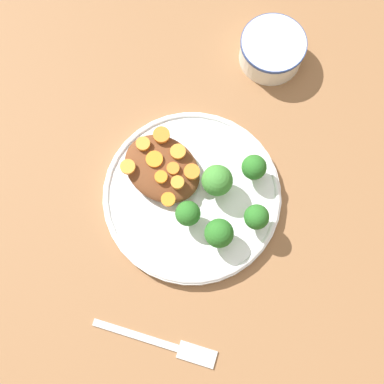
% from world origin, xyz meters
% --- Properties ---
extents(ground_plane, '(4.00, 4.00, 0.00)m').
position_xyz_m(ground_plane, '(0.00, 0.00, 0.00)').
color(ground_plane, '#8C603D').
extents(plate, '(0.26, 0.26, 0.02)m').
position_xyz_m(plate, '(0.00, 0.00, 0.01)').
color(plate, white).
rests_on(plate, ground_plane).
extents(dip_bowl, '(0.10, 0.10, 0.05)m').
position_xyz_m(dip_bowl, '(0.05, -0.26, 0.03)').
color(dip_bowl, white).
rests_on(dip_bowl, ground_plane).
extents(stew_mound, '(0.12, 0.09, 0.03)m').
position_xyz_m(stew_mound, '(0.06, -0.00, 0.03)').
color(stew_mound, brown).
rests_on(stew_mound, plate).
extents(broccoli_floret_0, '(0.04, 0.04, 0.05)m').
position_xyz_m(broccoli_floret_0, '(-0.09, -0.02, 0.04)').
color(broccoli_floret_0, '#7FA85B').
rests_on(broccoli_floret_0, plate).
extents(broccoli_floret_1, '(0.04, 0.04, 0.05)m').
position_xyz_m(broccoli_floret_1, '(-0.02, 0.03, 0.05)').
color(broccoli_floret_1, '#759E51').
rests_on(broccoli_floret_1, plate).
extents(broccoli_floret_2, '(0.04, 0.04, 0.06)m').
position_xyz_m(broccoli_floret_2, '(-0.02, -0.03, 0.05)').
color(broccoli_floret_2, '#759E51').
rests_on(broccoli_floret_2, plate).
extents(broccoli_floret_3, '(0.04, 0.04, 0.05)m').
position_xyz_m(broccoli_floret_3, '(-0.07, 0.03, 0.05)').
color(broccoli_floret_3, '#759E51').
rests_on(broccoli_floret_3, plate).
extents(broccoli_floret_4, '(0.04, 0.04, 0.05)m').
position_xyz_m(broccoli_floret_4, '(-0.05, -0.08, 0.05)').
color(broccoli_floret_4, '#7FA85B').
rests_on(broccoli_floret_4, plate).
extents(carrot_slice_0, '(0.02, 0.02, 0.01)m').
position_xyz_m(carrot_slice_0, '(0.02, -0.02, 0.05)').
color(carrot_slice_0, orange).
rests_on(carrot_slice_0, stew_mound).
extents(carrot_slice_1, '(0.02, 0.02, 0.01)m').
position_xyz_m(carrot_slice_1, '(0.04, 0.01, 0.05)').
color(carrot_slice_1, orange).
rests_on(carrot_slice_1, stew_mound).
extents(carrot_slice_2, '(0.02, 0.02, 0.00)m').
position_xyz_m(carrot_slice_2, '(0.07, 0.00, 0.05)').
color(carrot_slice_2, orange).
rests_on(carrot_slice_2, stew_mound).
extents(carrot_slice_3, '(0.02, 0.02, 0.01)m').
position_xyz_m(carrot_slice_3, '(0.05, -0.03, 0.05)').
color(carrot_slice_3, orange).
rests_on(carrot_slice_3, stew_mound).
extents(carrot_slice_4, '(0.02, 0.02, 0.01)m').
position_xyz_m(carrot_slice_4, '(0.09, 0.03, 0.05)').
color(carrot_slice_4, orange).
rests_on(carrot_slice_4, stew_mound).
extents(carrot_slice_5, '(0.02, 0.02, 0.01)m').
position_xyz_m(carrot_slice_5, '(0.08, -0.03, 0.05)').
color(carrot_slice_5, orange).
rests_on(carrot_slice_5, stew_mound).
extents(carrot_slice_6, '(0.02, 0.02, 0.01)m').
position_xyz_m(carrot_slice_6, '(0.02, 0.01, 0.05)').
color(carrot_slice_6, orange).
rests_on(carrot_slice_6, stew_mound).
extents(carrot_slice_7, '(0.02, 0.02, 0.01)m').
position_xyz_m(carrot_slice_7, '(0.10, -0.01, 0.05)').
color(carrot_slice_7, orange).
rests_on(carrot_slice_7, stew_mound).
extents(carrot_slice_8, '(0.02, 0.02, 0.00)m').
position_xyz_m(carrot_slice_8, '(0.04, -0.01, 0.05)').
color(carrot_slice_8, orange).
rests_on(carrot_slice_8, stew_mound).
extents(carrot_slice_9, '(0.02, 0.02, 0.01)m').
position_xyz_m(carrot_slice_9, '(0.02, 0.03, 0.05)').
color(carrot_slice_9, orange).
rests_on(carrot_slice_9, stew_mound).
extents(fork, '(0.17, 0.08, 0.01)m').
position_xyz_m(fork, '(-0.11, 0.18, 0.00)').
color(fork, '#B8B8B8').
rests_on(fork, ground_plane).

